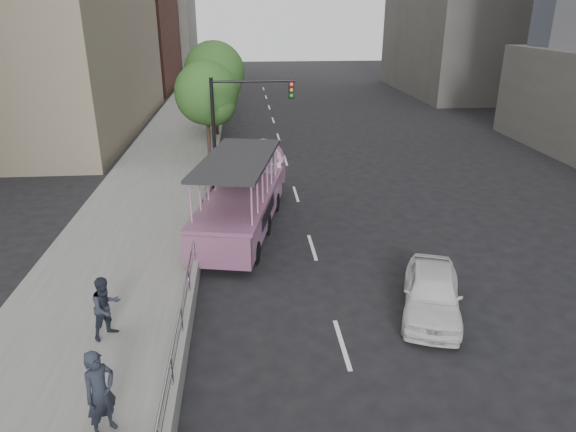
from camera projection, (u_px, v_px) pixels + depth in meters
name	position (u px, v px, depth m)	size (l,w,h in m)	color
ground	(297.00, 306.00, 15.30)	(160.00, 160.00, 0.00)	black
sidewalk	(153.00, 195.00, 24.03)	(5.50, 80.00, 0.30)	gray
kerb_wall	(195.00, 265.00, 16.72)	(0.24, 30.00, 0.36)	gray
guardrail	(194.00, 246.00, 16.48)	(0.07, 22.00, 0.71)	silver
duck_boat	(246.00, 196.00, 20.89)	(4.12, 9.69, 3.13)	black
car	(432.00, 292.00, 14.71)	(1.59, 3.95, 1.35)	white
pedestrian_near	(100.00, 393.00, 10.00)	(0.69, 0.46, 1.90)	#252B37
pedestrian_mid	(106.00, 307.00, 13.09)	(0.82, 0.64, 1.69)	#252B37
parking_sign	(212.00, 163.00, 23.71)	(0.08, 0.58, 2.56)	black
traffic_signal	(237.00, 112.00, 25.42)	(4.20, 0.32, 5.20)	black
street_tree_near	(208.00, 96.00, 28.34)	(3.52, 3.52, 5.72)	#3E281C
street_tree_far	(216.00, 74.00, 33.73)	(3.97, 3.97, 6.45)	#3E281C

